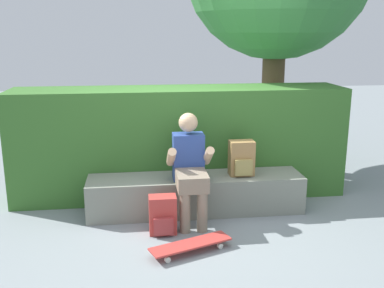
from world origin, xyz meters
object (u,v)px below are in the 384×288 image
at_px(bench_main, 196,194).
at_px(backpack_on_bench, 242,159).
at_px(backpack_on_ground, 163,215).
at_px(person_skater, 190,165).
at_px(skateboard_near_person, 191,245).

bearing_deg(bench_main, backpack_on_bench, -1.02).
bearing_deg(backpack_on_ground, person_skater, 43.80).
height_order(person_skater, backpack_on_bench, person_skater).
distance_m(person_skater, backpack_on_ground, 0.62).
bearing_deg(backpack_on_bench, skateboard_near_person, -126.35).
bearing_deg(backpack_on_ground, bench_main, 51.71).
xyz_separation_m(person_skater, backpack_on_ground, (-0.32, -0.31, -0.44)).
xyz_separation_m(skateboard_near_person, backpack_on_bench, (0.71, 0.96, 0.54)).
bearing_deg(backpack_on_bench, person_skater, -161.34).
bearing_deg(skateboard_near_person, backpack_on_ground, 117.76).
distance_m(skateboard_near_person, backpack_on_bench, 1.31).
xyz_separation_m(person_skater, backpack_on_bench, (0.62, 0.21, -0.01)).
bearing_deg(bench_main, skateboard_near_person, -100.55).
relative_size(bench_main, skateboard_near_person, 3.00).
height_order(bench_main, backpack_on_ground, bench_main).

